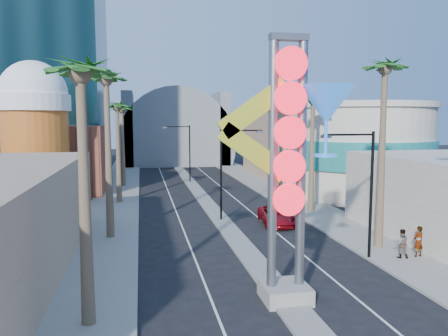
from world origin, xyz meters
TOP-DOWN VIEW (x-y plane):
  - ground at (0.00, 0.00)m, footprint 240.00×240.00m
  - sidewalk_west at (-9.50, 35.00)m, footprint 5.00×100.00m
  - sidewalk_east at (9.50, 35.00)m, footprint 5.00×100.00m
  - median at (0.00, 38.00)m, footprint 1.60×84.00m
  - hotel_tower at (-22.00, 52.00)m, footprint 20.00×20.00m
  - brick_filler_west at (-16.00, 38.00)m, footprint 10.00×10.00m
  - filler_east at (16.00, 48.00)m, footprint 10.00×20.00m
  - beer_mug at (-17.00, 30.00)m, footprint 7.00×7.00m
  - turquoise_building at (18.00, 30.00)m, footprint 16.60×16.60m
  - canopy at (0.00, 72.00)m, footprint 22.00×16.00m
  - neon_sign at (0.82, 2.96)m, footprint 6.53×2.60m
  - streetlight_0 at (0.55, 20.00)m, footprint 3.79×0.25m
  - streetlight_1 at (-0.55, 44.00)m, footprint 3.79×0.25m
  - streetlight_2 at (6.72, 8.00)m, footprint 3.45×0.25m
  - palm_0 at (-9.00, 2.00)m, footprint 2.40×2.40m
  - palm_1 at (-9.00, 16.00)m, footprint 2.40×2.40m
  - palm_2 at (-9.00, 30.00)m, footprint 2.40×2.40m
  - palm_3 at (-9.00, 42.00)m, footprint 2.40×2.40m
  - palm_5 at (9.00, 10.00)m, footprint 2.40×2.40m
  - palm_6 at (9.00, 22.00)m, footprint 2.40×2.40m
  - palm_7 at (9.00, 34.00)m, footprint 2.40×2.40m
  - red_pickup at (4.34, 17.99)m, footprint 2.97×5.57m
  - pedestrian_a at (10.27, 7.51)m, footprint 0.79×0.60m
  - pedestrian_b at (9.08, 7.50)m, footprint 1.03×0.89m

SIDE VIEW (x-z plane):
  - ground at x=0.00m, z-range 0.00..0.00m
  - sidewalk_west at x=-9.50m, z-range 0.00..0.15m
  - sidewalk_east at x=9.50m, z-range 0.00..0.15m
  - median at x=0.00m, z-range 0.00..0.15m
  - red_pickup at x=4.34m, z-range 0.00..1.49m
  - pedestrian_b at x=9.08m, z-range 0.15..1.97m
  - pedestrian_a at x=10.27m, z-range 0.15..2.10m
  - brick_filler_west at x=-16.00m, z-range 0.00..8.00m
  - canopy at x=0.00m, z-range -6.69..15.31m
  - streetlight_2 at x=6.72m, z-range 0.83..8.83m
  - streetlight_0 at x=0.55m, z-range 0.88..8.88m
  - streetlight_1 at x=-0.55m, z-range 0.88..8.88m
  - filler_east at x=16.00m, z-range 0.00..10.00m
  - turquoise_building at x=18.00m, z-range -0.05..10.55m
  - neon_sign at x=0.82m, z-range 1.03..13.58m
  - beer_mug at x=-17.00m, z-range 0.59..15.09m
  - palm_2 at x=-9.00m, z-range 3.88..15.08m
  - palm_3 at x=-9.00m, z-range 3.88..15.08m
  - palm_0 at x=-9.00m, z-range 4.08..15.78m
  - palm_6 at x=9.00m, z-range 4.08..15.78m
  - palm_1 at x=-9.00m, z-range 4.47..17.17m
  - palm_7 at x=9.00m, z-range 4.47..17.17m
  - palm_5 at x=9.00m, z-range 4.67..17.87m
  - hotel_tower at x=-22.00m, z-range 0.00..50.00m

